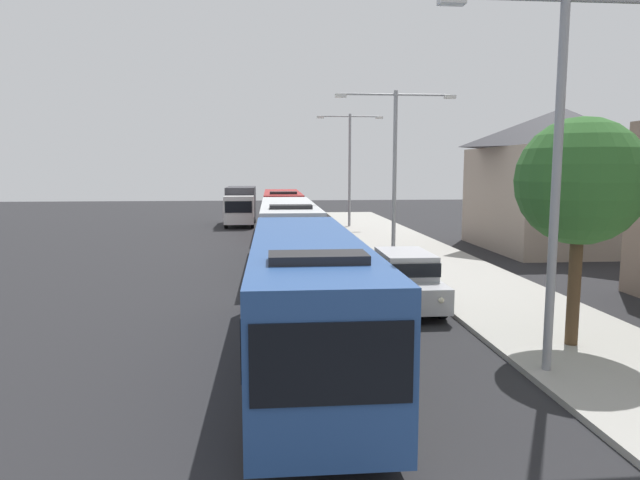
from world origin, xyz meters
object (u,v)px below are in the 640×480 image
at_px(box_truck_oncoming, 241,205).
at_px(streetlamp_near, 558,146).
at_px(bus_middle, 282,211).
at_px(bus_lead, 306,294).
at_px(bus_second_in_line, 288,232).
at_px(white_suv, 406,277).
at_px(streetlamp_far, 350,159).
at_px(streetlamp_mid, 395,157).
at_px(roadside_tree, 580,182).

height_order(box_truck_oncoming, streetlamp_near, streetlamp_near).
bearing_deg(bus_middle, streetlamp_near, -79.03).
xyz_separation_m(bus_lead, bus_second_in_line, (0.00, 13.43, 0.00)).
xyz_separation_m(white_suv, streetlamp_near, (1.70, -6.53, 4.15)).
height_order(bus_middle, box_truck_oncoming, bus_middle).
relative_size(box_truck_oncoming, streetlamp_far, 0.80).
distance_m(bus_lead, bus_second_in_line, 13.43).
relative_size(box_truck_oncoming, streetlamp_mid, 0.83).
xyz_separation_m(box_truck_oncoming, streetlamp_far, (8.70, -3.11, 3.72)).
distance_m(bus_lead, streetlamp_far, 31.51).
xyz_separation_m(bus_lead, streetlamp_near, (5.40, -1.42, 3.49)).
bearing_deg(bus_lead, bus_second_in_line, 90.00).
relative_size(bus_lead, white_suv, 2.46).
height_order(bus_second_in_line, streetlamp_mid, streetlamp_mid).
xyz_separation_m(streetlamp_mid, roadside_tree, (1.54, -14.39, -0.92)).
height_order(bus_middle, streetlamp_far, streetlamp_far).
xyz_separation_m(bus_middle, roadside_tree, (6.94, -26.13, 2.67)).
bearing_deg(bus_second_in_line, bus_middle, 90.00).
distance_m(bus_lead, streetlamp_mid, 16.06).
distance_m(streetlamp_mid, roadside_tree, 14.50).
relative_size(bus_second_in_line, streetlamp_near, 1.45).
xyz_separation_m(box_truck_oncoming, streetlamp_near, (8.70, -35.35, 3.48)).
relative_size(bus_second_in_line, streetlamp_mid, 1.43).
distance_m(bus_second_in_line, roadside_tree, 15.08).
bearing_deg(streetlamp_mid, bus_middle, 114.70).
bearing_deg(streetlamp_near, bus_lead, 165.25).
height_order(bus_lead, bus_second_in_line, same).
distance_m(streetlamp_mid, streetlamp_far, 16.12).
xyz_separation_m(streetlamp_near, streetlamp_mid, (-0.00, 16.12, 0.09)).
bearing_deg(roadside_tree, white_suv, 124.04).
bearing_deg(box_truck_oncoming, roadside_tree, -73.06).
distance_m(bus_second_in_line, streetlamp_mid, 6.60).
bearing_deg(white_suv, streetlamp_far, 86.22).
bearing_deg(roadside_tree, streetlamp_far, 92.90).
bearing_deg(bus_middle, bus_second_in_line, -90.00).
relative_size(bus_middle, streetlamp_far, 1.24).
bearing_deg(white_suv, box_truck_oncoming, 103.65).
distance_m(bus_middle, streetlamp_near, 28.59).
height_order(streetlamp_near, streetlamp_far, streetlamp_far).
height_order(bus_lead, white_suv, bus_lead).
xyz_separation_m(bus_lead, box_truck_oncoming, (-3.30, 33.93, 0.01)).
height_order(bus_second_in_line, bus_middle, same).
relative_size(white_suv, streetlamp_mid, 0.56).
height_order(streetlamp_near, roadside_tree, streetlamp_near).
bearing_deg(bus_middle, streetlamp_mid, -65.30).
bearing_deg(streetlamp_far, white_suv, -93.78).
bearing_deg(streetlamp_near, roadside_tree, 48.24).
relative_size(bus_middle, streetlamp_mid, 1.30).
height_order(bus_middle, white_suv, bus_middle).
xyz_separation_m(bus_middle, streetlamp_far, (5.40, 4.38, 3.73)).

